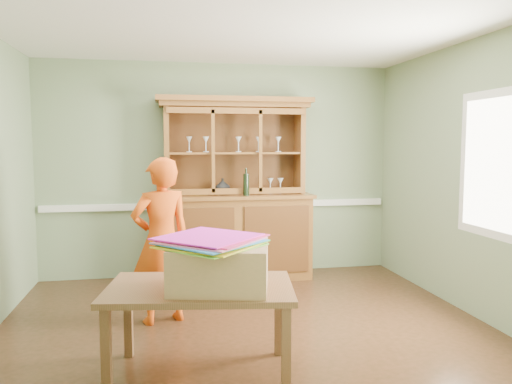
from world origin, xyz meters
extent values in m
plane|color=#4C2918|center=(0.00, 0.00, 0.00)|extent=(4.50, 4.50, 0.00)
plane|color=white|center=(0.00, 0.00, 2.70)|extent=(4.50, 4.50, 0.00)
plane|color=gray|center=(0.00, 2.00, 1.35)|extent=(4.50, 0.00, 4.50)
plane|color=gray|center=(2.25, 0.00, 1.35)|extent=(0.00, 4.00, 4.00)
plane|color=gray|center=(0.00, -2.00, 1.35)|extent=(4.50, 0.00, 4.50)
cube|color=white|center=(0.00, 1.98, 0.90)|extent=(4.41, 0.05, 0.08)
cube|color=white|center=(2.23, -0.30, 1.50)|extent=(0.03, 0.96, 1.36)
cube|color=white|center=(2.22, -0.30, 1.50)|extent=(0.01, 0.80, 1.20)
cube|color=brown|center=(0.17, 1.72, 0.51)|extent=(1.84, 0.56, 1.02)
cube|color=brown|center=(0.17, 1.71, 1.04)|extent=(1.90, 0.62, 0.04)
cube|color=brown|center=(0.17, 1.98, 1.60)|extent=(1.74, 0.04, 1.07)
cube|color=brown|center=(-0.67, 1.81, 1.60)|extent=(0.06, 0.39, 1.07)
cube|color=brown|center=(1.00, 1.81, 1.60)|extent=(0.06, 0.39, 1.07)
cube|color=brown|center=(0.17, 1.81, 2.16)|extent=(1.84, 0.45, 0.06)
cube|color=brown|center=(0.17, 1.79, 2.23)|extent=(1.92, 0.49, 0.06)
cube|color=brown|center=(0.17, 1.81, 1.57)|extent=(1.61, 0.34, 0.03)
imported|color=#B2B2B7|center=(0.01, 1.81, 1.16)|extent=(0.19, 0.19, 0.19)
imported|color=yellow|center=(-0.29, 1.81, 1.09)|extent=(0.22, 0.22, 0.05)
cylinder|color=black|center=(0.27, 1.54, 1.22)|extent=(0.07, 0.07, 0.33)
cube|color=brown|center=(-0.48, -0.85, 0.64)|extent=(1.44, 0.99, 0.04)
cube|color=brown|center=(-1.11, -1.09, 0.31)|extent=(0.07, 0.07, 0.62)
cube|color=brown|center=(-1.01, -0.44, 0.31)|extent=(0.07, 0.07, 0.62)
cube|color=brown|center=(0.06, -1.27, 0.31)|extent=(0.07, 0.07, 0.62)
cube|color=brown|center=(0.16, -0.62, 0.31)|extent=(0.07, 0.07, 0.62)
cube|color=tan|center=(-0.35, -0.95, 0.82)|extent=(0.77, 0.67, 0.31)
cube|color=#79C339|center=(-0.39, -0.96, 0.98)|extent=(0.82, 0.82, 0.01)
cube|color=gold|center=(-0.39, -0.96, 0.99)|extent=(0.82, 0.82, 0.01)
cube|color=green|center=(-0.39, -0.96, 1.00)|extent=(0.82, 0.82, 0.01)
cube|color=#2F82DE|center=(-0.39, -0.96, 1.01)|extent=(0.82, 0.82, 0.01)
cube|color=pink|center=(-0.39, -0.96, 1.02)|extent=(0.82, 0.82, 0.01)
cube|color=#D72065|center=(-0.39, -0.96, 1.03)|extent=(0.82, 0.82, 0.01)
cube|color=#EC24CB|center=(-0.39, -0.96, 1.04)|extent=(0.82, 0.82, 0.01)
imported|color=#DB4B0D|center=(-0.75, 0.31, 0.78)|extent=(0.66, 0.54, 1.56)
camera|label=1|loc=(-0.73, -4.38, 1.68)|focal=35.00mm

